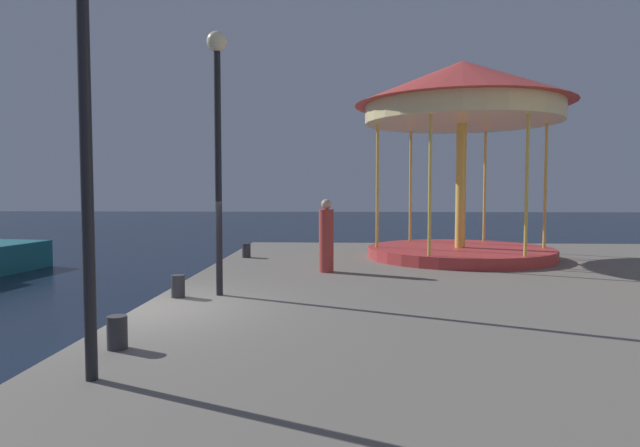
{
  "coord_description": "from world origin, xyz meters",
  "views": [
    {
      "loc": [
        3.38,
        -8.68,
        2.7
      ],
      "look_at": [
        2.78,
        4.26,
        1.92
      ],
      "focal_mm": 30.92,
      "sensor_mm": 36.0,
      "label": 1
    }
  ],
  "objects_px": {
    "bollard_center": "(246,250)",
    "bollard_south": "(178,286)",
    "lamp_post_mid_promenade": "(84,56)",
    "lamp_post_far_end": "(218,119)",
    "bollard_north": "(117,332)",
    "person_mid_promenade": "(326,238)",
    "carousel": "(462,111)"
  },
  "relations": [
    {
      "from": "bollard_center",
      "to": "bollard_south",
      "type": "xyz_separation_m",
      "value": [
        -0.17,
        -5.82,
        0.0
      ]
    },
    {
      "from": "lamp_post_mid_promenade",
      "to": "lamp_post_far_end",
      "type": "relative_size",
      "value": 1.01
    },
    {
      "from": "bollard_south",
      "to": "lamp_post_mid_promenade",
      "type": "bearing_deg",
      "value": -84.28
    },
    {
      "from": "lamp_post_far_end",
      "to": "bollard_south",
      "type": "height_order",
      "value": "lamp_post_far_end"
    },
    {
      "from": "lamp_post_mid_promenade",
      "to": "lamp_post_far_end",
      "type": "distance_m",
      "value": 4.5
    },
    {
      "from": "bollard_north",
      "to": "bollard_south",
      "type": "height_order",
      "value": "same"
    },
    {
      "from": "person_mid_promenade",
      "to": "lamp_post_mid_promenade",
      "type": "bearing_deg",
      "value": -105.82
    },
    {
      "from": "bollard_center",
      "to": "bollard_south",
      "type": "height_order",
      "value": "same"
    },
    {
      "from": "lamp_post_mid_promenade",
      "to": "lamp_post_far_end",
      "type": "xyz_separation_m",
      "value": [
        0.26,
        4.49,
        -0.03
      ]
    },
    {
      "from": "bollard_north",
      "to": "person_mid_promenade",
      "type": "xyz_separation_m",
      "value": [
        2.29,
        6.35,
        0.59
      ]
    },
    {
      "from": "carousel",
      "to": "lamp_post_far_end",
      "type": "height_order",
      "value": "carousel"
    },
    {
      "from": "lamp_post_far_end",
      "to": "bollard_south",
      "type": "bearing_deg",
      "value": -161.23
    },
    {
      "from": "carousel",
      "to": "person_mid_promenade",
      "type": "distance_m",
      "value": 5.65
    },
    {
      "from": "lamp_post_far_end",
      "to": "bollard_south",
      "type": "xyz_separation_m",
      "value": [
        -0.69,
        -0.23,
        -2.98
      ]
    },
    {
      "from": "bollard_north",
      "to": "lamp_post_mid_promenade",
      "type": "bearing_deg",
      "value": -79.97
    },
    {
      "from": "bollard_center",
      "to": "lamp_post_mid_promenade",
      "type": "bearing_deg",
      "value": -88.56
    },
    {
      "from": "carousel",
      "to": "bollard_south",
      "type": "bearing_deg",
      "value": -136.05
    },
    {
      "from": "bollard_north",
      "to": "bollard_south",
      "type": "bearing_deg",
      "value": 94.25
    },
    {
      "from": "bollard_north",
      "to": "lamp_post_far_end",
      "type": "bearing_deg",
      "value": 82.41
    },
    {
      "from": "bollard_south",
      "to": "bollard_north",
      "type": "bearing_deg",
      "value": -85.75
    },
    {
      "from": "carousel",
      "to": "bollard_north",
      "type": "distance_m",
      "value": 11.57
    },
    {
      "from": "lamp_post_mid_promenade",
      "to": "person_mid_promenade",
      "type": "relative_size",
      "value": 2.8
    },
    {
      "from": "bollard_center",
      "to": "bollard_south",
      "type": "distance_m",
      "value": 5.82
    },
    {
      "from": "lamp_post_far_end",
      "to": "bollard_south",
      "type": "relative_size",
      "value": 11.77
    },
    {
      "from": "lamp_post_mid_promenade",
      "to": "bollard_center",
      "type": "xyz_separation_m",
      "value": [
        -0.25,
        10.07,
        -3.01
      ]
    },
    {
      "from": "bollard_south",
      "to": "person_mid_promenade",
      "type": "distance_m",
      "value": 4.1
    },
    {
      "from": "lamp_post_far_end",
      "to": "bollard_center",
      "type": "relative_size",
      "value": 11.77
    },
    {
      "from": "lamp_post_mid_promenade",
      "to": "person_mid_promenade",
      "type": "distance_m",
      "value": 8.08
    },
    {
      "from": "lamp_post_far_end",
      "to": "bollard_center",
      "type": "height_order",
      "value": "lamp_post_far_end"
    },
    {
      "from": "lamp_post_mid_promenade",
      "to": "bollard_south",
      "type": "relative_size",
      "value": 11.89
    },
    {
      "from": "lamp_post_mid_promenade",
      "to": "bollard_south",
      "type": "xyz_separation_m",
      "value": [
        -0.43,
        4.25,
        -3.01
      ]
    },
    {
      "from": "bollard_north",
      "to": "person_mid_promenade",
      "type": "bearing_deg",
      "value": 70.13
    }
  ]
}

